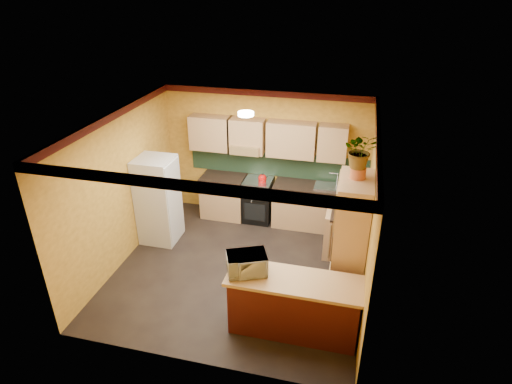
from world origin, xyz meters
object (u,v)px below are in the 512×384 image
at_px(stove, 258,200).
at_px(microwave, 247,264).
at_px(base_cabinets_back, 287,204).
at_px(fridge, 158,200).
at_px(breakfast_bar, 294,307).
at_px(pantry, 350,242).

height_order(stove, microwave, microwave).
height_order(base_cabinets_back, fridge, fridge).
distance_m(breakfast_bar, microwave, 0.94).
relative_size(base_cabinets_back, pantry, 1.74).
bearing_deg(microwave, stove, 77.23).
height_order(stove, pantry, pantry).
bearing_deg(stove, fridge, -144.71).
height_order(fridge, breakfast_bar, fridge).
bearing_deg(microwave, fridge, 117.24).
xyz_separation_m(fridge, microwave, (2.23, -1.83, 0.23)).
bearing_deg(fridge, stove, 35.29).
distance_m(base_cabinets_back, stove, 0.63).
xyz_separation_m(fridge, pantry, (3.60, -0.90, 0.20)).
distance_m(fridge, pantry, 3.72).
distance_m(stove, microwave, 3.13).
xyz_separation_m(stove, breakfast_bar, (1.25, -3.01, -0.02)).
relative_size(base_cabinets_back, stove, 4.01).
relative_size(base_cabinets_back, breakfast_bar, 2.03).
bearing_deg(fridge, breakfast_bar, -32.15).
distance_m(base_cabinets_back, microwave, 3.08).
xyz_separation_m(base_cabinets_back, breakfast_bar, (0.62, -3.01, 0.00)).
bearing_deg(microwave, base_cabinets_back, 65.47).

